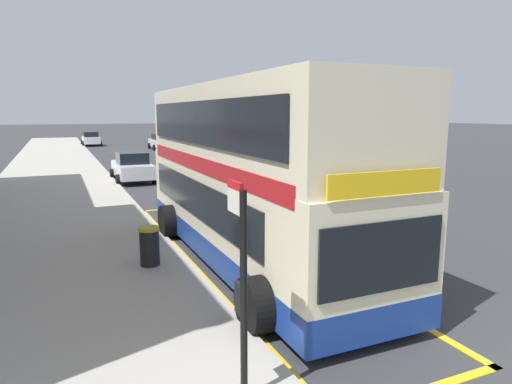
# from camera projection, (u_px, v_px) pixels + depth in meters

# --- Properties ---
(ground_plane) EXTENTS (260.00, 260.00, 0.00)m
(ground_plane) POSITION_uv_depth(u_px,v_px,m) (155.00, 162.00, 34.37)
(ground_plane) COLOR #333335
(pavement_near) EXTENTS (6.00, 76.00, 0.14)m
(pavement_near) POSITION_uv_depth(u_px,v_px,m) (55.00, 166.00, 31.56)
(pavement_near) COLOR #A39E93
(pavement_near) RESTS_ON ground
(double_decker_bus) EXTENTS (3.29, 10.33, 4.40)m
(double_decker_bus) POSITION_uv_depth(u_px,v_px,m) (248.00, 180.00, 11.26)
(double_decker_bus) COLOR beige
(double_decker_bus) RESTS_ON ground
(bus_bay_markings) EXTENTS (3.01, 13.20, 0.01)m
(bus_bay_markings) POSITION_uv_depth(u_px,v_px,m) (241.00, 255.00, 11.96)
(bus_bay_markings) COLOR gold
(bus_bay_markings) RESTS_ON ground
(bus_stop_sign) EXTENTS (0.09, 0.51, 2.77)m
(bus_stop_sign) POSITION_uv_depth(u_px,v_px,m) (241.00, 276.00, 5.50)
(bus_stop_sign) COLOR black
(bus_stop_sign) RESTS_ON pavement_near
(parked_car_white_distant) EXTENTS (2.09, 4.20, 1.62)m
(parked_car_white_distant) POSITION_uv_depth(u_px,v_px,m) (161.00, 142.00, 46.48)
(parked_car_white_distant) COLOR silver
(parked_car_white_distant) RESTS_ON ground
(parked_car_white_kerbside) EXTENTS (2.09, 4.20, 1.62)m
(parked_car_white_kerbside) POSITION_uv_depth(u_px,v_px,m) (253.00, 160.00, 28.45)
(parked_car_white_kerbside) COLOR silver
(parked_car_white_kerbside) RESTS_ON ground
(parked_car_white_far) EXTENTS (2.09, 4.20, 1.62)m
(parked_car_white_far) POSITION_uv_depth(u_px,v_px,m) (91.00, 139.00, 51.54)
(parked_car_white_far) COLOR silver
(parked_car_white_far) RESTS_ON ground
(parked_car_white_across) EXTENTS (2.09, 4.20, 1.62)m
(parked_car_white_across) POSITION_uv_depth(u_px,v_px,m) (132.00, 167.00, 24.65)
(parked_car_white_across) COLOR silver
(parked_car_white_across) RESTS_ON ground
(litter_bin) EXTENTS (0.48, 0.48, 0.93)m
(litter_bin) POSITION_uv_depth(u_px,v_px,m) (150.00, 246.00, 10.66)
(litter_bin) COLOR black
(litter_bin) RESTS_ON pavement_near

